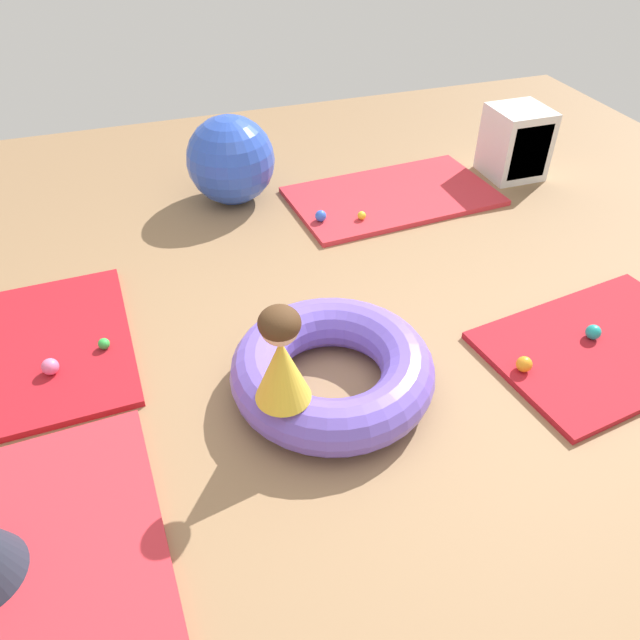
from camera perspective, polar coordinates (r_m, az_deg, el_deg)
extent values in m
plane|color=#93704C|center=(3.31, 2.98, -5.29)|extent=(8.00, 8.00, 0.00)
cube|color=#B21923|center=(3.80, -26.24, -2.82)|extent=(1.24, 1.31, 0.04)
cube|color=red|center=(4.96, 6.83, 11.45)|extent=(1.66, 1.03, 0.04)
cube|color=#B21923|center=(3.81, 25.07, -2.28)|extent=(1.43, 1.06, 0.04)
torus|color=#7056D1|center=(3.14, 1.16, -4.70)|extent=(1.06, 1.06, 0.28)
cone|color=yellow|center=(2.71, -3.59, -4.64)|extent=(0.30, 0.30, 0.34)
sphere|color=beige|center=(2.54, -3.81, -0.59)|extent=(0.17, 0.17, 0.17)
ellipsoid|color=#472D19|center=(2.53, -3.83, -0.29)|extent=(0.18, 0.18, 0.15)
sphere|color=pink|center=(3.54, -23.96, -4.01)|extent=(0.09, 0.09, 0.09)
sphere|color=green|center=(3.60, -19.59, -2.11)|extent=(0.06, 0.06, 0.06)
sphere|color=orange|center=(3.43, 18.59, -3.94)|extent=(0.09, 0.09, 0.09)
sphere|color=blue|center=(4.53, 0.07, 9.74)|extent=(0.08, 0.08, 0.08)
sphere|color=teal|center=(3.78, 24.24, -1.03)|extent=(0.09, 0.09, 0.09)
sphere|color=yellow|center=(4.57, 3.93, 9.75)|extent=(0.06, 0.06, 0.06)
sphere|color=blue|center=(4.82, -8.37, 14.61)|extent=(0.67, 0.67, 0.67)
cube|color=silver|center=(5.46, 17.83, 15.58)|extent=(0.44, 0.44, 0.56)
cube|color=#2D2D33|center=(5.37, 18.54, 15.03)|extent=(0.34, 0.20, 0.44)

